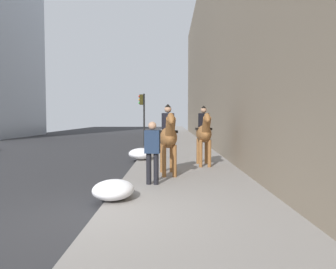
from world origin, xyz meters
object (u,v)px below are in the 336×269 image
Objects in this scene: mounted_horse_far at (204,133)px; traffic_light_near_curb at (143,111)px; pedestrian_greeting at (152,149)px; mounted_horse_near at (168,136)px.

traffic_light_near_curb is at bearing -163.08° from mounted_horse_far.
pedestrian_greeting is 13.25m from traffic_light_near_curb.
mounted_horse_far is 3.82m from pedestrian_greeting.
traffic_light_near_curb is at bearing 12.31° from pedestrian_greeting.
mounted_horse_near is 0.63× the size of traffic_light_near_curb.
mounted_horse_far is at bearing -162.13° from traffic_light_near_curb.
mounted_horse_far is at bearing -21.00° from pedestrian_greeting.
mounted_horse_near is at bearing -171.20° from traffic_light_near_curb.
pedestrian_greeting is 0.48× the size of traffic_light_near_curb.
mounted_horse_far is 0.64× the size of traffic_light_near_curb.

